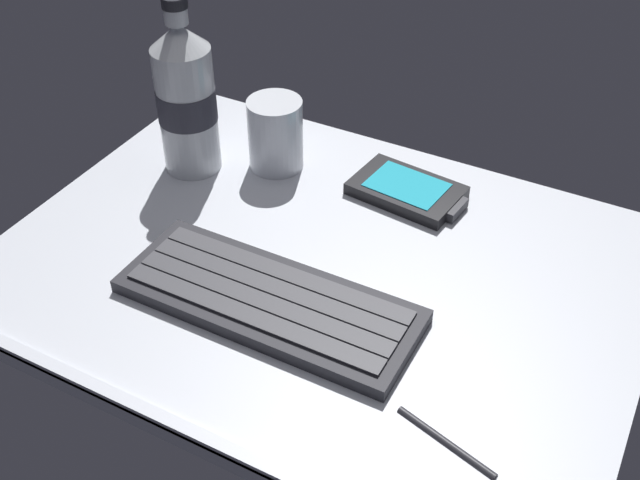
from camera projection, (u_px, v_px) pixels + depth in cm
name	position (u px, v px, depth cm)	size (l,w,h in cm)	color
ground_plane	(319.00, 271.00, 80.28)	(64.00, 48.00, 2.80)	silver
keyboard	(269.00, 300.00, 74.43)	(29.02, 11.04, 1.70)	#232328
handheld_device	(408.00, 191.00, 88.26)	(13.38, 8.94, 1.50)	black
juice_cup	(276.00, 137.00, 91.08)	(6.40, 6.40, 8.50)	silver
water_bottle	(186.00, 98.00, 87.74)	(6.73, 6.73, 20.80)	silver
stylus_pen	(446.00, 440.00, 62.65)	(0.70, 0.70, 9.50)	#26262B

